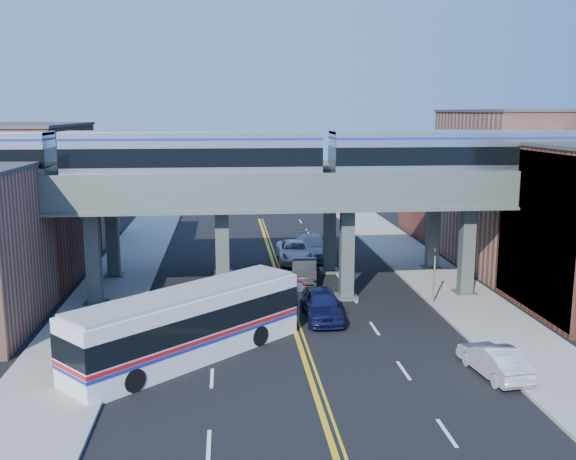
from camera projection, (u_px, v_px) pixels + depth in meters
name	position (u px, v px, depth m)	size (l,w,h in m)	color
ground	(299.00, 344.00, 33.73)	(120.00, 120.00, 0.00)	black
sidewalk_west	(110.00, 295.00, 42.40)	(5.00, 70.00, 0.16)	gray
sidewalk_east	(447.00, 286.00, 44.60)	(5.00, 70.00, 0.16)	gray
building_west_b	(22.00, 203.00, 46.62)	(8.00, 14.00, 11.00)	brown
building_west_c	(66.00, 199.00, 59.61)	(8.00, 10.00, 8.00)	#9E6751
building_east_b	(511.00, 190.00, 50.06)	(8.00, 14.00, 12.00)	#9E6751
building_east_c	(452.00, 189.00, 63.06)	(8.00, 10.00, 9.00)	brown
mural_panel	(534.00, 236.00, 38.17)	(0.10, 9.50, 9.50)	teal
elevated_viaduct_near	(285.00, 201.00, 40.38)	(52.00, 3.60, 7.40)	#3C4543
elevated_viaduct_far	(276.00, 188.00, 47.23)	(52.00, 3.60, 7.40)	#3C4543
transit_train	(194.00, 157.00, 39.33)	(48.24, 3.02, 3.53)	black
stop_sign	(299.00, 296.00, 36.37)	(0.76, 0.09, 2.63)	slate
traffic_signal	(435.00, 270.00, 40.06)	(0.15, 0.18, 4.10)	slate
transit_bus	(189.00, 325.00, 31.48)	(11.47, 10.66, 3.31)	silver
car_lane_a	(322.00, 304.00, 37.60)	(2.11, 5.25, 1.79)	#10123B
car_lane_b	(305.00, 271.00, 45.88)	(1.71, 4.91, 1.62)	#272729
car_lane_c	(295.00, 251.00, 52.13)	(2.76, 5.98, 1.66)	silver
car_lane_d	(312.00, 247.00, 53.53)	(2.55, 6.26, 1.82)	#9E9DA2
car_parked_curb	(494.00, 360.00, 29.61)	(1.55, 4.45, 1.47)	#B2B3B8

